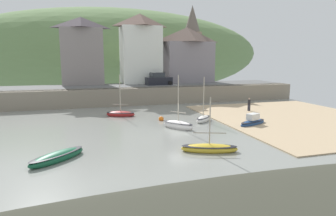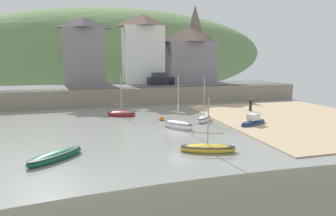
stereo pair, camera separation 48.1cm
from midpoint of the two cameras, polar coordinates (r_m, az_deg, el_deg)
ground at (r=19.51m, az=15.61°, el=-10.27°), size 48.00×41.00×0.61m
quay_seawall at (r=43.70m, az=-5.03°, el=2.61°), size 48.00×9.40×2.40m
hillside_backdrop at (r=80.64m, az=-10.82°, el=10.25°), size 80.00×44.00×22.16m
waterfront_building_left at (r=50.23m, az=-16.39°, el=10.50°), size 6.67×4.99×10.56m
waterfront_building_centre at (r=51.18m, az=-5.58°, el=11.30°), size 6.67×5.82×11.43m
waterfront_building_right at (r=53.37m, az=3.39°, el=10.19°), size 8.45×6.24×9.44m
church_with_spire at (r=58.04m, az=4.38°, el=12.46°), size 3.00×3.00×13.88m
sailboat_white_hull at (r=30.90m, az=15.47°, el=-2.59°), size 3.82×2.45×1.34m
dinghy_open_wooden at (r=28.42m, az=1.47°, el=-3.29°), size 2.79×3.14×5.30m
sailboat_nearest_shore at (r=21.81m, az=7.27°, el=-7.64°), size 4.26×2.53×4.10m
sailboat_blue_trim at (r=21.21m, az=-21.02°, el=-8.72°), size 3.93×3.75×0.77m
rowboat_small_beached at (r=34.86m, az=-9.45°, el=-1.10°), size 3.53×2.31×4.96m
sailboat_tall_mast at (r=31.75m, az=6.34°, el=-2.07°), size 2.70×2.72×4.88m
parked_car_near_slipway at (r=47.32m, az=-2.12°, el=5.42°), size 4.27×2.16×1.95m
person_on_slipway at (r=38.41m, az=14.91°, el=0.78°), size 0.34×0.34×1.62m
mooring_buoy at (r=32.08m, az=-1.76°, el=-2.09°), size 0.54×0.54×0.54m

